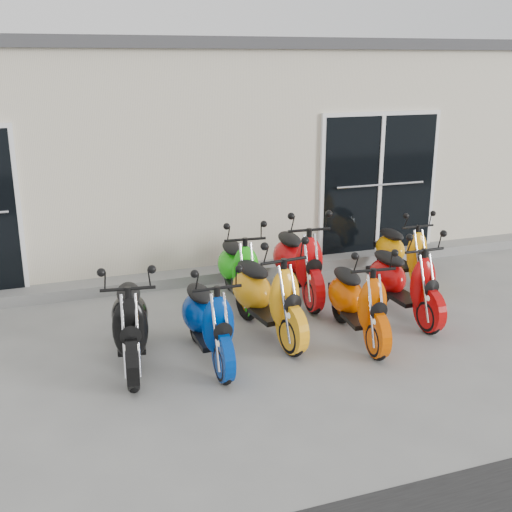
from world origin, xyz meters
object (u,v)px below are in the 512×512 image
at_px(scooter_front_orange_a, 267,284).
at_px(scooter_back_green, 238,260).
at_px(scooter_front_black, 129,311).
at_px(scooter_front_blue, 208,310).
at_px(scooter_front_orange_b, 358,291).
at_px(scooter_front_red, 404,271).
at_px(scooter_back_red, 298,252).
at_px(scooter_back_yellow, 403,244).

height_order(scooter_front_orange_a, scooter_back_green, scooter_front_orange_a).
bearing_deg(scooter_front_black, scooter_front_blue, -4.23).
bearing_deg(scooter_front_orange_b, scooter_front_red, 30.66).
relative_size(scooter_front_red, scooter_back_red, 0.93).
bearing_deg(scooter_front_black, scooter_front_orange_b, 3.28).
distance_m(scooter_front_red, scooter_back_green, 2.08).
distance_m(scooter_front_black, scooter_front_red, 3.37).
distance_m(scooter_back_red, scooter_back_yellow, 1.68).
bearing_deg(scooter_front_red, scooter_front_orange_a, 177.76).
bearing_deg(scooter_front_red, scooter_back_red, 130.32).
xyz_separation_m(scooter_front_orange_b, scooter_back_yellow, (1.58, 1.59, -0.03)).
bearing_deg(scooter_front_orange_a, scooter_back_red, 44.48).
height_order(scooter_front_orange_b, scooter_back_yellow, scooter_front_orange_b).
bearing_deg(scooter_front_orange_a, scooter_back_yellow, 18.06).
xyz_separation_m(scooter_front_red, scooter_back_yellow, (0.73, 1.19, -0.05)).
relative_size(scooter_front_red, scooter_back_green, 0.99).
height_order(scooter_front_blue, scooter_front_orange_b, scooter_front_orange_b).
height_order(scooter_back_green, scooter_back_yellow, scooter_back_green).
xyz_separation_m(scooter_back_green, scooter_back_red, (0.81, -0.06, 0.04)).
bearing_deg(scooter_front_red, scooter_back_yellow, 57.15).
xyz_separation_m(scooter_front_black, scooter_back_red, (2.42, 1.25, 0.03)).
relative_size(scooter_front_orange_a, scooter_front_orange_b, 1.08).
xyz_separation_m(scooter_front_orange_b, scooter_front_red, (0.84, 0.40, 0.01)).
xyz_separation_m(scooter_back_red, scooter_back_yellow, (1.68, 0.12, -0.09)).
bearing_deg(scooter_back_red, scooter_front_red, -44.00).
height_order(scooter_front_black, scooter_back_yellow, scooter_front_black).
distance_m(scooter_front_orange_b, scooter_back_yellow, 2.24).
bearing_deg(scooter_front_black, scooter_front_orange_a, 15.91).
relative_size(scooter_front_orange_b, scooter_back_red, 0.91).
relative_size(scooter_front_blue, scooter_front_orange_b, 0.99).
xyz_separation_m(scooter_front_blue, scooter_front_red, (2.58, 0.36, 0.02)).
distance_m(scooter_back_green, scooter_back_red, 0.81).
bearing_deg(scooter_front_blue, scooter_back_red, 41.14).
xyz_separation_m(scooter_front_blue, scooter_front_orange_b, (1.73, -0.04, 0.00)).
bearing_deg(scooter_back_yellow, scooter_back_red, -175.09).
distance_m(scooter_front_orange_a, scooter_back_yellow, 2.76).
bearing_deg(scooter_back_green, scooter_back_yellow, 6.78).
distance_m(scooter_front_blue, scooter_back_yellow, 3.65).
bearing_deg(scooter_front_orange_b, scooter_back_yellow, 50.66).
height_order(scooter_front_orange_a, scooter_front_orange_b, scooter_front_orange_a).
xyz_separation_m(scooter_front_red, scooter_back_red, (-0.94, 1.07, 0.05)).
bearing_deg(scooter_front_red, scooter_front_blue, -173.33).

